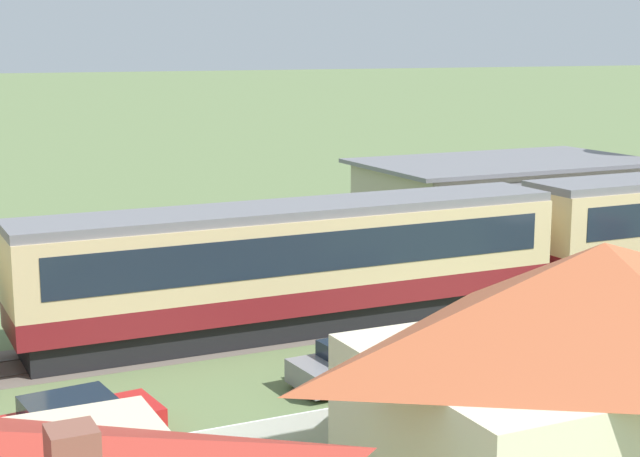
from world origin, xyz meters
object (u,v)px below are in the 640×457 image
Objects in this scene: passenger_train at (303,260)px; station_building at (504,197)px; parked_car_red at (72,421)px; parked_car_grey at (364,364)px; cottage_terracotta_roof at (598,373)px.

passenger_train is 4.02× the size of station_building.
station_building is 30.70m from parked_car_red.
parked_car_red is 1.00× the size of parked_car_grey.
passenger_train is 14.40m from cottage_terracotta_roof.
parked_car_red is at bearing 138.79° from cottage_terracotta_roof.
cottage_terracotta_roof is 12.33m from parked_car_red.
passenger_train reaches higher than parked_car_grey.
parked_car_grey reaches higher than parked_car_red.
parked_car_grey is (-0.76, -5.77, -1.76)m from passenger_train.
cottage_terracotta_roof is at bearing -89.91° from passenger_train.
passenger_train reaches higher than station_building.
cottage_terracotta_roof is at bearing -88.50° from parked_car_grey.
passenger_train is at bearing -145.88° from station_building.
station_building is at bearing 57.48° from cottage_terracotta_roof.
parked_car_red is (-9.10, 7.97, -2.36)m from cottage_terracotta_roof.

